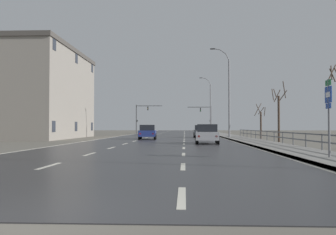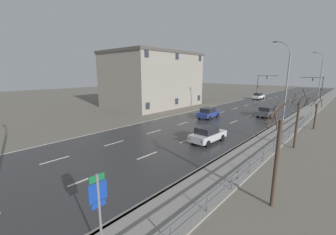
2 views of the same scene
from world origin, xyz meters
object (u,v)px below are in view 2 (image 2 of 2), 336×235
object	(u,v)px
street_lamp_distant	(320,77)
brick_building	(153,79)
car_near_right	(208,134)
car_far_right	(266,112)
street_lamp_midground	(286,84)
traffic_signal_left	(261,82)
highway_sign	(99,207)
car_near_left	(258,96)
traffic_signal_right	(318,84)
car_mid_centre	(208,113)

from	to	relation	value
street_lamp_distant	brick_building	world-z (taller)	street_lamp_distant
car_near_right	car_far_right	size ratio (longest dim) A/B	1.02
street_lamp_midground	traffic_signal_left	distance (m)	37.34
highway_sign	car_near_left	size ratio (longest dim) A/B	0.81
traffic_signal_left	car_near_left	xyz separation A→B (m)	(2.64, -9.42, -3.21)
street_lamp_midground	traffic_signal_right	distance (m)	33.92
car_mid_centre	brick_building	size ratio (longest dim) A/B	0.24
highway_sign	traffic_signal_right	bearing A→B (deg)	91.32
brick_building	traffic_signal_right	bearing A→B (deg)	55.00
street_lamp_distant	car_near_left	distance (m)	14.02
highway_sign	car_mid_centre	xyz separation A→B (m)	(-10.01, 23.92, -1.36)
street_lamp_distant	car_far_right	world-z (taller)	street_lamp_distant
traffic_signal_left	car_mid_centre	world-z (taller)	traffic_signal_left
brick_building	car_far_right	bearing A→B (deg)	9.12
street_lamp_distant	highway_sign	distance (m)	58.73
traffic_signal_right	traffic_signal_left	bearing A→B (deg)	177.61
street_lamp_distant	highway_sign	size ratio (longest dim) A/B	3.36
street_lamp_distant	traffic_signal_left	size ratio (longest dim) A/B	1.88
car_mid_centre	brick_building	world-z (taller)	brick_building
highway_sign	car_far_right	xyz separation A→B (m)	(-3.94, 30.76, -1.36)
street_lamp_midground	car_far_right	xyz separation A→B (m)	(-3.02, 3.27, -4.42)
brick_building	street_lamp_distant	bearing A→B (deg)	52.12
car_near_right	brick_building	bearing A→B (deg)	150.31
traffic_signal_right	car_near_left	distance (m)	14.57
street_lamp_midground	traffic_signal_right	world-z (taller)	street_lamp_midground
street_lamp_midground	highway_sign	xyz separation A→B (m)	(0.93, -27.49, -3.06)
street_lamp_midground	car_near_left	world-z (taller)	street_lamp_midground
highway_sign	traffic_signal_left	distance (m)	63.83
traffic_signal_left	car_mid_centre	distance (m)	38.53
street_lamp_distant	car_near_left	size ratio (longest dim) A/B	2.74
traffic_signal_right	car_near_left	size ratio (longest dim) A/B	1.38
car_mid_centre	highway_sign	bearing A→B (deg)	-70.04
car_near_left	street_lamp_distant	bearing A→B (deg)	29.04
traffic_signal_right	street_lamp_distant	bearing A→B (deg)	-79.75
car_mid_centre	car_near_left	bearing A→B (deg)	92.43
car_mid_centre	brick_building	bearing A→B (deg)	164.55
car_near_left	car_mid_centre	distance (m)	28.74
street_lamp_midground	traffic_signal_right	bearing A→B (deg)	90.83
street_lamp_distant	car_mid_centre	xyz separation A→B (m)	(-9.10, -34.70, -4.78)
car_near_right	highway_sign	bearing A→B (deg)	-70.94
highway_sign	traffic_signal_left	bearing A→B (deg)	103.83
traffic_signal_left	car_mid_centre	bearing A→B (deg)	-82.16
street_lamp_distant	brick_building	xyz separation A→B (m)	(-24.32, -31.27, -0.28)
car_near_left	car_near_right	bearing A→B (deg)	-76.08
car_mid_centre	car_far_right	distance (m)	9.15
car_far_right	brick_building	xyz separation A→B (m)	(-21.30, -3.42, 4.50)
highway_sign	car_near_left	bearing A→B (deg)	103.50
car_far_right	brick_building	distance (m)	22.03
traffic_signal_right	brick_building	distance (m)	41.57
traffic_signal_right	car_mid_centre	size ratio (longest dim) A/B	1.37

